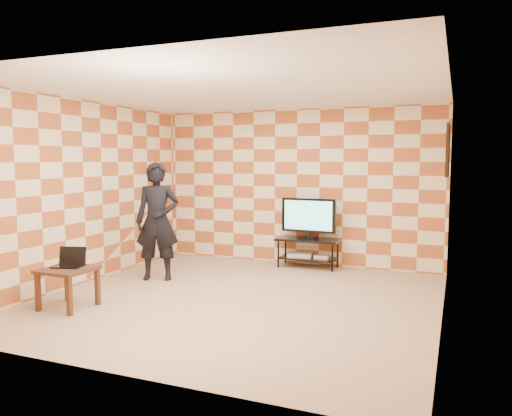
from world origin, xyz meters
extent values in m
plane|color=tan|center=(0.00, 0.00, 0.00)|extent=(5.00, 5.00, 0.00)
cube|color=beige|center=(0.00, 2.50, 1.35)|extent=(5.00, 0.02, 2.70)
cube|color=beige|center=(0.00, -2.50, 1.35)|extent=(5.00, 0.02, 2.70)
cube|color=beige|center=(-2.50, 0.00, 1.35)|extent=(0.02, 5.00, 2.70)
cube|color=beige|center=(2.50, 0.00, 1.35)|extent=(0.02, 5.00, 2.70)
cube|color=white|center=(0.00, 0.00, 2.70)|extent=(5.00, 5.00, 0.02)
cube|color=black|center=(2.47, 1.55, 1.95)|extent=(0.04, 0.72, 0.72)
cube|color=black|center=(2.47, 1.55, 1.95)|extent=(0.04, 0.03, 0.68)
cube|color=black|center=(2.47, 1.55, 1.95)|extent=(0.04, 0.68, 0.03)
cube|color=black|center=(0.30, 2.22, 0.48)|extent=(1.06, 0.48, 0.04)
cube|color=black|center=(0.30, 2.22, 0.16)|extent=(0.95, 0.42, 0.03)
cylinder|color=black|center=(-0.17, 2.02, 0.25)|extent=(0.03, 0.03, 0.50)
cylinder|color=black|center=(-0.17, 2.41, 0.25)|extent=(0.03, 0.03, 0.50)
cylinder|color=black|center=(0.76, 2.02, 0.25)|extent=(0.03, 0.03, 0.50)
cylinder|color=black|center=(0.76, 2.41, 0.25)|extent=(0.03, 0.03, 0.50)
cube|color=black|center=(0.30, 2.22, 0.51)|extent=(0.28, 0.19, 0.03)
cube|color=black|center=(0.30, 2.22, 0.57)|extent=(0.07, 0.05, 0.08)
cube|color=black|center=(0.30, 2.22, 0.89)|extent=(0.94, 0.11, 0.57)
cube|color=#71E3E6|center=(0.30, 2.18, 0.89)|extent=(0.84, 0.05, 0.49)
cube|color=silver|center=(0.15, 2.22, 0.21)|extent=(0.45, 0.36, 0.07)
cube|color=silver|center=(0.53, 2.23, 0.20)|extent=(0.24, 0.18, 0.05)
cube|color=#3C2918|center=(-1.79, -1.14, 0.48)|extent=(0.59, 0.59, 0.04)
cube|color=#3C2918|center=(-2.04, -1.39, 0.23)|extent=(0.05, 0.05, 0.46)
cube|color=#3C2918|center=(-2.03, -0.90, 0.23)|extent=(0.05, 0.05, 0.46)
cube|color=#3C2918|center=(-1.55, -1.39, 0.23)|extent=(0.05, 0.05, 0.46)
cube|color=#3C2918|center=(-1.54, -0.90, 0.23)|extent=(0.05, 0.05, 0.46)
cube|color=black|center=(-1.83, -1.09, 0.51)|extent=(0.40, 0.33, 0.02)
cube|color=black|center=(-1.86, -0.97, 0.62)|extent=(0.35, 0.15, 0.22)
imported|color=black|center=(-1.59, 0.55, 0.90)|extent=(0.77, 0.65, 1.79)
camera|label=1|loc=(2.62, -5.85, 1.82)|focal=35.00mm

